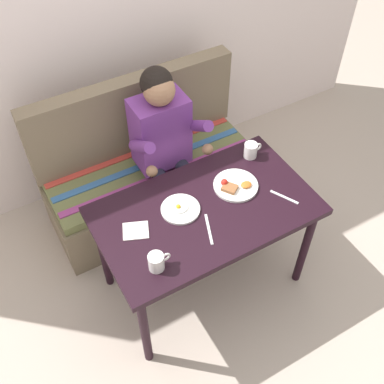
# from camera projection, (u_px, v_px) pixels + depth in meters

# --- Properties ---
(ground_plane) EXTENTS (8.00, 8.00, 0.00)m
(ground_plane) POSITION_uv_depth(u_px,v_px,m) (203.00, 279.00, 3.06)
(ground_plane) COLOR #B5A495
(back_wall) EXTENTS (4.40, 0.10, 2.60)m
(back_wall) POSITION_uv_depth(u_px,v_px,m) (101.00, 11.00, 2.83)
(back_wall) COLOR silver
(back_wall) RESTS_ON ground
(table) EXTENTS (1.20, 0.70, 0.73)m
(table) POSITION_uv_depth(u_px,v_px,m) (205.00, 218.00, 2.58)
(table) COLOR black
(table) RESTS_ON ground
(couch) EXTENTS (1.44, 0.56, 1.00)m
(couch) POSITION_uv_depth(u_px,v_px,m) (149.00, 173.00, 3.26)
(couch) COLOR #72624C
(couch) RESTS_ON ground
(person) EXTENTS (0.45, 0.61, 1.21)m
(person) POSITION_uv_depth(u_px,v_px,m) (166.00, 140.00, 2.87)
(person) COLOR #6E3487
(person) RESTS_ON ground
(plate_breakfast) EXTENTS (0.25, 0.25, 0.05)m
(plate_breakfast) POSITION_uv_depth(u_px,v_px,m) (235.00, 185.00, 2.62)
(plate_breakfast) COLOR white
(plate_breakfast) RESTS_ON table
(plate_eggs) EXTENTS (0.21, 0.21, 0.04)m
(plate_eggs) POSITION_uv_depth(u_px,v_px,m) (180.00, 209.00, 2.51)
(plate_eggs) COLOR white
(plate_eggs) RESTS_ON table
(coffee_mug) EXTENTS (0.12, 0.08, 0.09)m
(coffee_mug) POSITION_uv_depth(u_px,v_px,m) (251.00, 150.00, 2.76)
(coffee_mug) COLOR white
(coffee_mug) RESTS_ON table
(coffee_mug_second) EXTENTS (0.12, 0.08, 0.09)m
(coffee_mug_second) POSITION_uv_depth(u_px,v_px,m) (157.00, 262.00, 2.23)
(coffee_mug_second) COLOR white
(coffee_mug_second) RESTS_ON table
(napkin) EXTENTS (0.17, 0.16, 0.01)m
(napkin) POSITION_uv_depth(u_px,v_px,m) (136.00, 231.00, 2.41)
(napkin) COLOR silver
(napkin) RESTS_ON table
(fork) EXTENTS (0.09, 0.16, 0.00)m
(fork) POSITION_uv_depth(u_px,v_px,m) (284.00, 197.00, 2.57)
(fork) COLOR silver
(fork) RESTS_ON table
(knife) EXTENTS (0.09, 0.19, 0.00)m
(knife) POSITION_uv_depth(u_px,v_px,m) (209.00, 229.00, 2.42)
(knife) COLOR silver
(knife) RESTS_ON table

